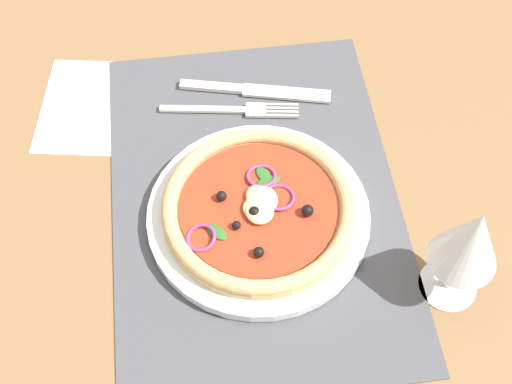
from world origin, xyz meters
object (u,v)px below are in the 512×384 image
(pizza, at_px, (258,208))
(napkin, at_px, (97,106))
(fork, at_px, (237,110))
(wine_glass, at_px, (471,241))
(knife, at_px, (257,91))
(plate, at_px, (257,216))

(pizza, height_order, napkin, pizza)
(fork, distance_m, napkin, 0.18)
(wine_glass, bearing_deg, knife, -150.52)
(fork, height_order, napkin, fork)
(napkin, bearing_deg, knife, 88.65)
(knife, distance_m, wine_glass, 0.36)
(fork, xyz_separation_m, knife, (-0.03, 0.03, 0.00))
(knife, xyz_separation_m, wine_glass, (0.31, 0.17, 0.10))
(plate, height_order, napkin, plate)
(fork, bearing_deg, pizza, -79.73)
(plate, height_order, pizza, pizza)
(plate, bearing_deg, fork, -178.45)
(pizza, bearing_deg, plate, 129.44)
(pizza, xyz_separation_m, fork, (-0.17, -0.00, -0.02))
(plate, distance_m, pizza, 0.02)
(knife, bearing_deg, wine_glass, -46.73)
(plate, distance_m, fork, 0.17)
(plate, relative_size, knife, 1.30)
(pizza, distance_m, wine_glass, 0.24)
(fork, relative_size, knife, 0.91)
(wine_glass, xyz_separation_m, napkin, (-0.31, -0.38, -0.10))
(plate, relative_size, pizza, 1.17)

